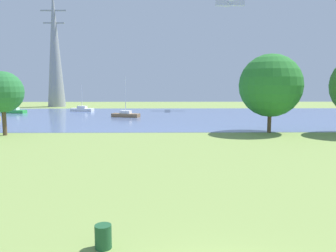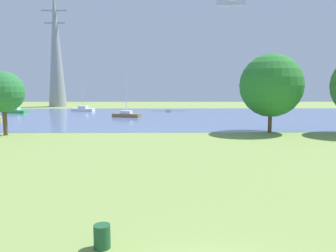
# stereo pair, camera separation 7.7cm
# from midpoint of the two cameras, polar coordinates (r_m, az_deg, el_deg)

# --- Properties ---
(ground_plane) EXTENTS (160.00, 160.00, 0.00)m
(ground_plane) POSITION_cam_midpoint_polar(r_m,az_deg,el_deg) (30.25, 1.83, -3.30)
(ground_plane) COLOR #7F994C
(litter_bin) EXTENTS (0.56, 0.56, 0.80)m
(litter_bin) POSITION_cam_midpoint_polar(r_m,az_deg,el_deg) (11.85, -11.26, -18.13)
(litter_bin) COLOR #1E512D
(litter_bin) RESTS_ON ground
(water_surface) EXTENTS (140.00, 40.00, 0.02)m
(water_surface) POSITION_cam_midpoint_polar(r_m,az_deg,el_deg) (58.00, 0.54, 1.66)
(water_surface) COLOR #586E9E
(water_surface) RESTS_ON ground
(sailboat_white) EXTENTS (5.02, 2.63, 5.65)m
(sailboat_white) POSITION_cam_midpoint_polar(r_m,az_deg,el_deg) (71.94, -14.56, 2.82)
(sailboat_white) COLOR white
(sailboat_white) RESTS_ON water_surface
(sailboat_brown) EXTENTS (5.03, 2.92, 6.82)m
(sailboat_brown) POSITION_cam_midpoint_polar(r_m,az_deg,el_deg) (57.14, -7.31, 1.98)
(sailboat_brown) COLOR brown
(sailboat_brown) RESTS_ON water_surface
(sailboat_green) EXTENTS (5.00, 2.42, 5.79)m
(sailboat_green) POSITION_cam_midpoint_polar(r_m,az_deg,el_deg) (71.49, -24.99, 2.37)
(sailboat_green) COLOR green
(sailboat_green) RESTS_ON water_surface
(tree_mid_shore) EXTENTS (4.42, 4.42, 6.92)m
(tree_mid_shore) POSITION_cam_midpoint_polar(r_m,az_deg,el_deg) (39.91, -26.59, 5.23)
(tree_mid_shore) COLOR brown
(tree_mid_shore) RESTS_ON ground
(tree_west_near) EXTENTS (7.16, 7.16, 8.97)m
(tree_west_near) POSITION_cam_midpoint_polar(r_m,az_deg,el_deg) (39.77, 17.17, 6.66)
(tree_west_near) COLOR brown
(tree_west_near) RESTS_ON ground
(electricity_pylon) EXTENTS (6.40, 4.40, 29.75)m
(electricity_pylon) POSITION_cam_midpoint_polar(r_m,az_deg,el_deg) (90.04, -18.91, 12.68)
(electricity_pylon) COLOR gray
(electricity_pylon) RESTS_ON ground
(light_aircraft) EXTENTS (6.41, 8.41, 2.10)m
(light_aircraft) POSITION_cam_midpoint_polar(r_m,az_deg,el_deg) (79.78, 10.53, 20.06)
(light_aircraft) COLOR silver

